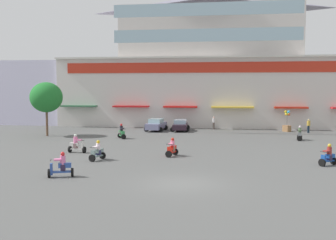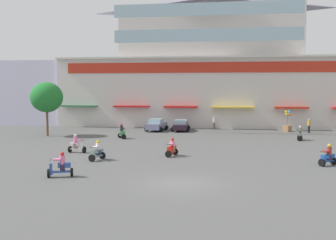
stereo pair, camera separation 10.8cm
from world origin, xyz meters
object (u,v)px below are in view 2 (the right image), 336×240
plaza_tree_0 (47,97)px  pedestrian_1 (214,122)px  scooter_rider_3 (97,152)px  balloon_vendor_cart (287,124)px  pedestrian_0 (309,125)px  parked_car_0 (157,125)px  scooter_rider_0 (300,134)px  scooter_rider_4 (328,157)px  scooter_rider_5 (61,167)px  scooter_rider_1 (172,149)px  scooter_rider_2 (77,145)px  parked_car_1 (181,125)px  scooter_rider_6 (122,132)px

plaza_tree_0 → pedestrian_1: 20.51m
scooter_rider_3 → balloon_vendor_cart: balloon_vendor_cart is taller
pedestrian_1 → balloon_vendor_cart: 8.88m
pedestrian_0 → parked_car_0: bearing=-179.0°
balloon_vendor_cart → pedestrian_0: bearing=-24.5°
scooter_rider_0 → scooter_rider_4: bearing=-91.7°
scooter_rider_4 → scooter_rider_5: scooter_rider_5 is taller
balloon_vendor_cart → scooter_rider_0: bearing=-89.0°
scooter_rider_1 → balloon_vendor_cart: balloon_vendor_cart is taller
plaza_tree_0 → pedestrian_1: bearing=28.1°
parked_car_0 → scooter_rider_3: 20.14m
parked_car_0 → scooter_rider_0: 17.09m
scooter_rider_4 → scooter_rider_1: bearing=169.1°
scooter_rider_1 → pedestrian_1: 20.49m
scooter_rider_2 → pedestrian_0: bearing=38.9°
scooter_rider_1 → scooter_rider_2: (-7.95, 0.52, 0.04)m
balloon_vendor_cart → parked_car_1: bearing=-175.5°
scooter_rider_3 → pedestrian_0: 27.80m
parked_car_1 → scooter_rider_0: 14.59m
scooter_rider_1 → scooter_rider_3: (-5.19, -2.53, 0.02)m
scooter_rider_6 → balloon_vendor_cart: bearing=27.0°
plaza_tree_0 → scooter_rider_1: 19.04m
scooter_rider_6 → parked_car_1: bearing=57.4°
scooter_rider_3 → balloon_vendor_cart: (16.55, 21.49, 0.34)m
pedestrian_1 → plaza_tree_0: bearing=-151.9°
parked_car_1 → scooter_rider_5: scooter_rider_5 is taller
parked_car_0 → scooter_rider_6: scooter_rider_6 is taller
scooter_rider_0 → scooter_rider_4: size_ratio=1.03×
scooter_rider_5 → scooter_rider_0: bearing=48.5°
scooter_rider_6 → pedestrian_1: (9.21, 10.51, 0.29)m
pedestrian_0 → plaza_tree_0: bearing=-166.2°
scooter_rider_1 → pedestrian_1: bearing=82.7°
scooter_rider_2 → scooter_rider_3: (2.76, -3.04, -0.02)m
scooter_rider_4 → pedestrian_0: (2.53, 20.06, 0.31)m
scooter_rider_0 → scooter_rider_5: bearing=-131.5°
parked_car_0 → pedestrian_0: bearing=1.0°
plaza_tree_0 → parked_car_0: plaza_tree_0 is taller
parked_car_1 → scooter_rider_2: 18.63m
scooter_rider_0 → scooter_rider_5: scooter_rider_5 is taller
parked_car_0 → parked_car_1: bearing=7.1°
scooter_rider_2 → scooter_rider_3: bearing=-47.8°
parked_car_1 → scooter_rider_0: size_ratio=2.79×
scooter_rider_2 → pedestrian_1: size_ratio=0.94×
scooter_rider_3 → pedestrian_1: 24.14m
pedestrian_1 → balloon_vendor_cart: bearing=-8.8°
scooter_rider_3 → pedestrian_1: bearing=71.2°
scooter_rider_4 → plaza_tree_0: bearing=153.9°
scooter_rider_1 → balloon_vendor_cart: bearing=59.1°
parked_car_1 → scooter_rider_3: bearing=-100.5°
scooter_rider_0 → pedestrian_1: size_ratio=0.95×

